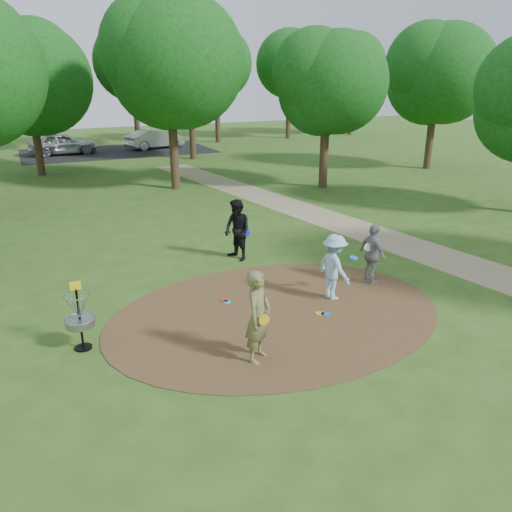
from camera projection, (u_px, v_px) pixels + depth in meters
name	position (u px, v px, depth m)	size (l,w,h in m)	color
ground	(277.00, 313.00, 12.18)	(100.00, 100.00, 0.00)	#2D5119
dirt_clearing	(277.00, 313.00, 12.18)	(8.40, 8.40, 0.02)	#47301C
footpath	(422.00, 251.00, 16.51)	(2.00, 40.00, 0.01)	#8C7A5B
parking_lot	(119.00, 151.00, 38.46)	(14.00, 8.00, 0.01)	black
player_observer_with_disc	(258.00, 317.00, 9.88)	(0.84, 0.82, 1.94)	olive
player_throwing_with_disc	(334.00, 267.00, 12.74)	(1.14, 1.17, 1.73)	#96C4E0
player_walking_with_disc	(237.00, 230.00, 15.46)	(0.94, 1.09, 1.92)	black
player_waiting_with_disc	(373.00, 254.00, 13.67)	(0.52, 1.01, 1.72)	gray
disc_ground_cyan	(227.00, 302.00, 12.72)	(0.22, 0.22, 0.02)	#18A3C1
disc_ground_blue	(326.00, 314.00, 12.08)	(0.22, 0.22, 0.02)	blue
disc_ground_red	(224.00, 300.00, 12.83)	(0.22, 0.22, 0.02)	red
car_left	(62.00, 144.00, 36.57)	(1.91, 4.75, 1.62)	#9C9FA3
car_right	(155.00, 139.00, 39.70)	(1.60, 4.58, 1.51)	#A5A8AD
disc_ground_orange	(319.00, 313.00, 12.11)	(0.22, 0.22, 0.02)	orange
disc_golf_basket	(79.00, 311.00, 10.32)	(0.63, 0.63, 1.54)	black
tree_ring	(207.00, 81.00, 18.71)	(37.49, 45.76, 9.06)	#332316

